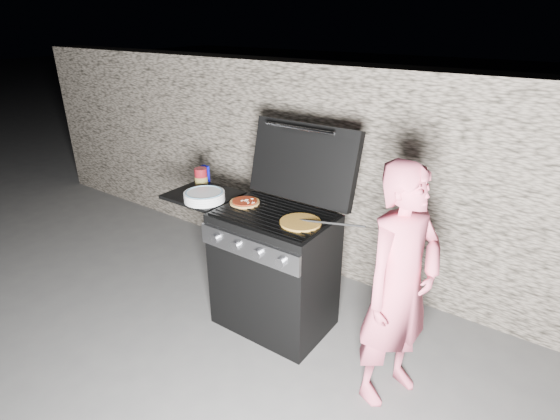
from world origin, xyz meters
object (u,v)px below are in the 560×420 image
Objects in this scene: sauce_jar at (201,178)px; person at (400,288)px; pizza_topped at (245,202)px; gas_grill at (248,261)px.

person is at bearing -7.09° from sauce_jar.
pizza_topped is 1.25m from person.
gas_grill is at bearing 105.60° from person.
pizza_topped is (-0.03, 0.02, 0.47)m from gas_grill.
person is (1.74, -0.22, -0.24)m from sauce_jar.
gas_grill is 1.24m from person.
person is at bearing -6.41° from pizza_topped.
pizza_topped is 0.51m from sauce_jar.
sauce_jar is at bearing 169.27° from gas_grill.
person reaches higher than sauce_jar.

